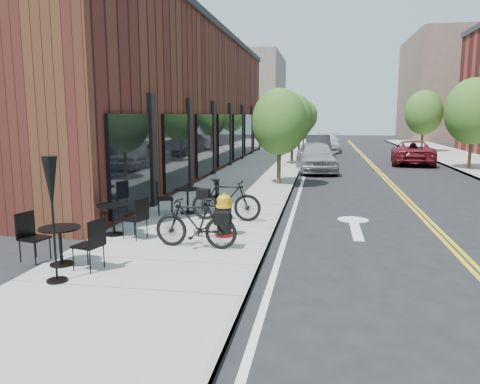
# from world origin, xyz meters

# --- Properties ---
(ground) EXTENTS (120.00, 120.00, 0.00)m
(ground) POSITION_xyz_m (0.00, 0.00, 0.00)
(ground) COLOR black
(ground) RESTS_ON ground
(sidewalk_near) EXTENTS (4.00, 70.00, 0.12)m
(sidewalk_near) POSITION_xyz_m (-2.00, 10.00, 0.06)
(sidewalk_near) COLOR #9E9B93
(sidewalk_near) RESTS_ON ground
(building_near) EXTENTS (5.00, 28.00, 7.00)m
(building_near) POSITION_xyz_m (-6.50, 14.00, 3.50)
(building_near) COLOR #411815
(building_near) RESTS_ON ground
(bg_building_left) EXTENTS (8.00, 14.00, 10.00)m
(bg_building_left) POSITION_xyz_m (-8.00, 48.00, 5.00)
(bg_building_left) COLOR #726656
(bg_building_left) RESTS_ON ground
(bg_building_right) EXTENTS (10.00, 16.00, 12.00)m
(bg_building_right) POSITION_xyz_m (16.00, 50.00, 6.00)
(bg_building_right) COLOR brown
(bg_building_right) RESTS_ON ground
(tree_near_a) EXTENTS (2.20, 2.20, 3.81)m
(tree_near_a) POSITION_xyz_m (-0.60, 9.00, 2.60)
(tree_near_a) COLOR #382B1E
(tree_near_a) RESTS_ON sidewalk_near
(tree_near_b) EXTENTS (2.30, 2.30, 3.98)m
(tree_near_b) POSITION_xyz_m (-0.60, 17.00, 2.71)
(tree_near_b) COLOR #382B1E
(tree_near_b) RESTS_ON sidewalk_near
(tree_near_c) EXTENTS (2.10, 2.10, 3.67)m
(tree_near_c) POSITION_xyz_m (-0.60, 25.00, 2.53)
(tree_near_c) COLOR #382B1E
(tree_near_c) RESTS_ON sidewalk_near
(tree_near_d) EXTENTS (2.40, 2.40, 4.11)m
(tree_near_d) POSITION_xyz_m (-0.60, 33.00, 2.79)
(tree_near_d) COLOR #382B1E
(tree_near_d) RESTS_ON sidewalk_near
(tree_far_b) EXTENTS (2.80, 2.80, 4.62)m
(tree_far_b) POSITION_xyz_m (8.60, 16.00, 3.06)
(tree_far_b) COLOR #382B1E
(tree_far_b) RESTS_ON sidewalk_far
(tree_far_c) EXTENTS (2.80, 2.80, 4.62)m
(tree_far_c) POSITION_xyz_m (8.60, 28.00, 3.06)
(tree_far_c) COLOR #382B1E
(tree_far_c) RESTS_ON sidewalk_far
(fire_hydrant) EXTENTS (0.48, 0.48, 1.00)m
(fire_hydrant) POSITION_xyz_m (-1.06, 0.49, 0.59)
(fire_hydrant) COLOR maroon
(fire_hydrant) RESTS_ON sidewalk_near
(bicycle_left) EXTENTS (1.79, 0.59, 1.06)m
(bicycle_left) POSITION_xyz_m (-1.45, -0.54, 0.65)
(bicycle_left) COLOR black
(bicycle_left) RESTS_ON sidewalk_near
(bicycle_right) EXTENTS (1.86, 0.56, 1.11)m
(bicycle_right) POSITION_xyz_m (-1.34, 2.06, 0.68)
(bicycle_right) COLOR black
(bicycle_right) RESTS_ON sidewalk_near
(bistro_set_a) EXTENTS (1.77, 0.89, 0.93)m
(bistro_set_a) POSITION_xyz_m (-3.60, -2.09, 0.59)
(bistro_set_a) COLOR black
(bistro_set_a) RESTS_ON sidewalk_near
(bistro_set_b) EXTENTS (1.77, 0.98, 0.93)m
(bistro_set_b) POSITION_xyz_m (-3.60, 0.14, 0.59)
(bistro_set_b) COLOR black
(bistro_set_b) RESTS_ON sidewalk_near
(bistro_set_c) EXTENTS (1.73, 1.05, 0.92)m
(bistro_set_c) POSITION_xyz_m (-2.60, 2.79, 0.58)
(bistro_set_c) COLOR black
(bistro_set_c) RESTS_ON sidewalk_near
(patio_umbrella) EXTENTS (0.34, 0.34, 2.10)m
(patio_umbrella) POSITION_xyz_m (-3.20, -2.91, 1.63)
(patio_umbrella) COLOR black
(patio_umbrella) RESTS_ON sidewalk_near
(parked_car_a) EXTENTS (2.38, 4.79, 1.57)m
(parked_car_a) POSITION_xyz_m (0.80, 14.21, 0.78)
(parked_car_a) COLOR gray
(parked_car_a) RESTS_ON ground
(parked_car_b) EXTENTS (1.82, 4.68, 1.52)m
(parked_car_b) POSITION_xyz_m (0.80, 22.79, 0.76)
(parked_car_b) COLOR black
(parked_car_b) RESTS_ON ground
(parked_car_c) EXTENTS (2.29, 5.17, 1.47)m
(parked_car_c) POSITION_xyz_m (1.42, 27.66, 0.74)
(parked_car_c) COLOR #B8B7BC
(parked_car_c) RESTS_ON ground
(parked_car_far) EXTENTS (2.92, 5.29, 1.40)m
(parked_car_far) POSITION_xyz_m (6.34, 19.13, 0.70)
(parked_car_far) COLOR maroon
(parked_car_far) RESTS_ON ground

